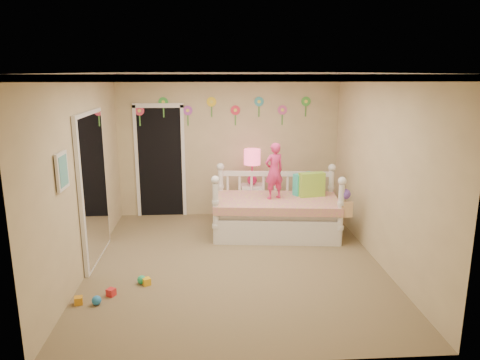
{
  "coord_description": "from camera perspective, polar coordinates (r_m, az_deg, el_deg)",
  "views": [
    {
      "loc": [
        -0.32,
        -5.86,
        2.63
      ],
      "look_at": [
        0.1,
        0.6,
        1.05
      ],
      "focal_mm": 33.66,
      "sensor_mm": 36.0,
      "label": 1
    }
  ],
  "objects": [
    {
      "name": "left_wall",
      "position": [
        6.24,
        -19.24,
        0.64
      ],
      "size": [
        0.01,
        4.5,
        2.6
      ],
      "primitive_type": "cube",
      "color": "tan",
      "rests_on": "floor"
    },
    {
      "name": "back_wall",
      "position": [
        8.23,
        -1.44,
        4.4
      ],
      "size": [
        4.0,
        0.01,
        2.6
      ],
      "primitive_type": "cube",
      "color": "tan",
      "rests_on": "floor"
    },
    {
      "name": "mirror_closet",
      "position": [
        6.57,
        -18.06,
        -0.89
      ],
      "size": [
        0.07,
        1.3,
        2.1
      ],
      "primitive_type": "cube",
      "color": "white",
      "rests_on": "left_wall"
    },
    {
      "name": "crown_molding",
      "position": [
        5.87,
        -0.61,
        13.13
      ],
      "size": [
        4.0,
        4.5,
        0.06
      ],
      "primitive_type": null,
      "color": "white",
      "rests_on": "ceiling"
    },
    {
      "name": "pillow_lime",
      "position": [
        7.48,
        9.07,
        -0.58
      ],
      "size": [
        0.44,
        0.23,
        0.4
      ],
      "primitive_type": "cube",
      "rotation": [
        0.0,
        0.0,
        0.19
      ],
      "color": "#98D741",
      "rests_on": "daybed"
    },
    {
      "name": "hanging_bag",
      "position": [
        6.99,
        13.18,
        -2.98
      ],
      "size": [
        0.2,
        0.16,
        0.36
      ],
      "primitive_type": null,
      "color": "beige",
      "rests_on": "daybed"
    },
    {
      "name": "floor",
      "position": [
        6.43,
        -0.55,
        -10.42
      ],
      "size": [
        4.0,
        4.5,
        0.01
      ],
      "primitive_type": "cube",
      "color": "#7F684C",
      "rests_on": "ground"
    },
    {
      "name": "child",
      "position": [
        7.21,
        4.35,
        1.15
      ],
      "size": [
        0.39,
        0.33,
        0.91
      ],
      "primitive_type": "imported",
      "rotation": [
        0.0,
        0.0,
        3.55
      ],
      "color": "#E9357A",
      "rests_on": "daybed"
    },
    {
      "name": "right_wall",
      "position": [
        6.44,
        17.48,
        1.16
      ],
      "size": [
        0.01,
        4.5,
        2.6
      ],
      "primitive_type": "cube",
      "color": "tan",
      "rests_on": "floor"
    },
    {
      "name": "daybed",
      "position": [
        7.35,
        4.66,
        -2.81
      ],
      "size": [
        2.12,
        1.29,
        1.09
      ],
      "primitive_type": null,
      "rotation": [
        0.0,
        0.0,
        -0.1
      ],
      "color": "white",
      "rests_on": "floor"
    },
    {
      "name": "closet_doorway",
      "position": [
        8.3,
        -10.09,
        2.42
      ],
      "size": [
        0.9,
        0.04,
        2.07
      ],
      "primitive_type": "cube",
      "color": "black",
      "rests_on": "back_wall"
    },
    {
      "name": "toy_scatter",
      "position": [
        5.8,
        -15.47,
        -13.15
      ],
      "size": [
        1.1,
        1.46,
        0.11
      ],
      "primitive_type": null,
      "rotation": [
        0.0,
        0.0,
        0.25
      ],
      "color": "#996666",
      "rests_on": "floor"
    },
    {
      "name": "flower_decals",
      "position": [
        8.13,
        -2.11,
        8.83
      ],
      "size": [
        3.4,
        0.02,
        0.5
      ],
      "primitive_type": null,
      "color": "#B2668C",
      "rests_on": "back_wall"
    },
    {
      "name": "pillow_turquoise",
      "position": [
        7.58,
        8.02,
        -0.48
      ],
      "size": [
        0.37,
        0.29,
        0.36
      ],
      "primitive_type": "cube",
      "rotation": [
        0.0,
        0.0,
        0.54
      ],
      "color": "#26C2A5",
      "rests_on": "daybed"
    },
    {
      "name": "wall_picture",
      "position": [
        5.34,
        -21.64,
        1.08
      ],
      "size": [
        0.05,
        0.34,
        0.42
      ],
      "primitive_type": "cube",
      "color": "white",
      "rests_on": "left_wall"
    },
    {
      "name": "ceiling",
      "position": [
        5.87,
        -0.61,
        13.43
      ],
      "size": [
        4.0,
        4.5,
        0.01
      ],
      "primitive_type": "cube",
      "color": "white",
      "rests_on": "floor"
    },
    {
      "name": "nightstand",
      "position": [
        8.05,
        1.52,
        -2.88
      ],
      "size": [
        0.41,
        0.32,
        0.66
      ],
      "primitive_type": "cube",
      "rotation": [
        0.0,
        0.0,
        0.04
      ],
      "color": "white",
      "rests_on": "floor"
    },
    {
      "name": "table_lamp",
      "position": [
        7.87,
        1.55,
        2.38
      ],
      "size": [
        0.29,
        0.29,
        0.64
      ],
      "color": "#D01B5F",
      "rests_on": "nightstand"
    }
  ]
}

